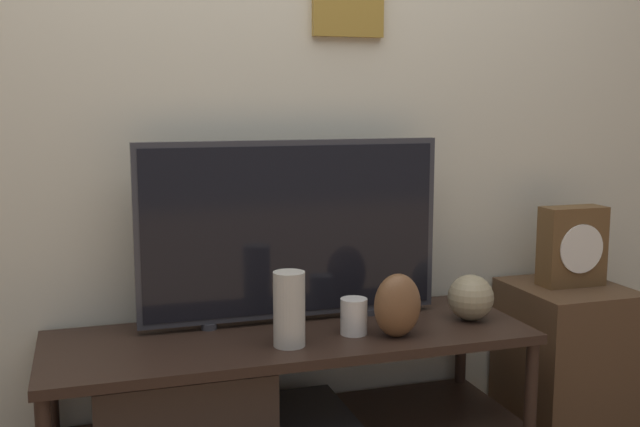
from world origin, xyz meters
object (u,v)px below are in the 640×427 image
at_px(vase_round_glass, 471,297).
at_px(candle_jar, 354,316).
at_px(vase_tall_ceramic, 289,309).
at_px(mantel_clock, 572,246).
at_px(vase_urn_stoneware, 397,305).
at_px(television, 291,230).

xyz_separation_m(vase_round_glass, candle_jar, (-0.42, -0.03, -0.02)).
bearing_deg(candle_jar, vase_tall_ceramic, -167.71).
height_order(vase_tall_ceramic, mantel_clock, mantel_clock).
xyz_separation_m(vase_tall_ceramic, vase_urn_stoneware, (0.33, -0.02, -0.01)).
height_order(vase_urn_stoneware, mantel_clock, mantel_clock).
height_order(vase_tall_ceramic, vase_urn_stoneware, vase_tall_ceramic).
bearing_deg(vase_round_glass, television, 164.56).
distance_m(vase_round_glass, vase_urn_stoneware, 0.32).
bearing_deg(vase_tall_ceramic, candle_jar, 12.29).
bearing_deg(mantel_clock, vase_tall_ceramic, -170.50).
bearing_deg(vase_round_glass, vase_tall_ceramic, -173.45).
relative_size(vase_tall_ceramic, vase_urn_stoneware, 1.13).
relative_size(vase_round_glass, vase_tall_ceramic, 0.68).
relative_size(television, candle_jar, 8.80).
distance_m(vase_urn_stoneware, candle_jar, 0.14).
relative_size(television, vase_tall_ceramic, 4.43).
height_order(television, vase_tall_ceramic, television).
xyz_separation_m(vase_tall_ceramic, mantel_clock, (1.10, 0.18, 0.09)).
relative_size(vase_tall_ceramic, candle_jar, 1.98).
xyz_separation_m(candle_jar, mantel_clock, (0.88, 0.14, 0.14)).
xyz_separation_m(vase_round_glass, mantel_clock, (0.47, 0.11, 0.12)).
bearing_deg(vase_tall_ceramic, mantel_clock, 9.50).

